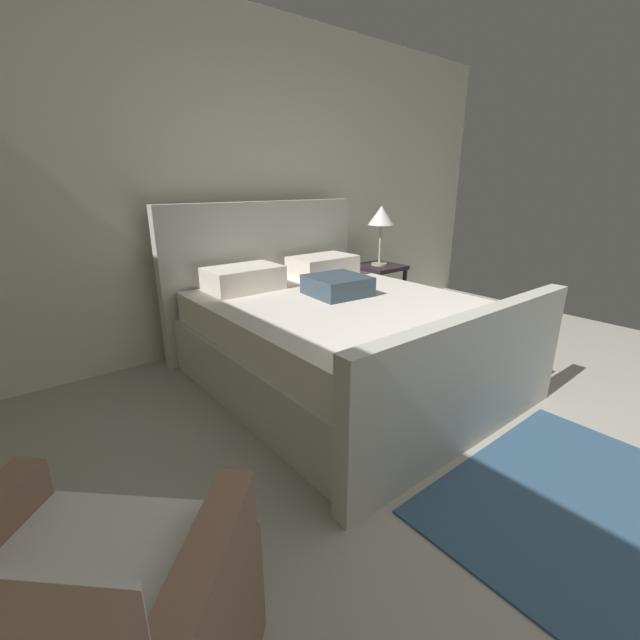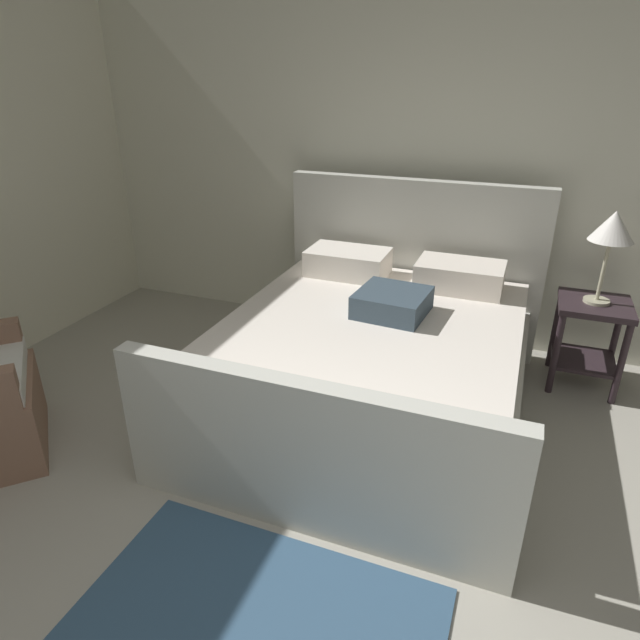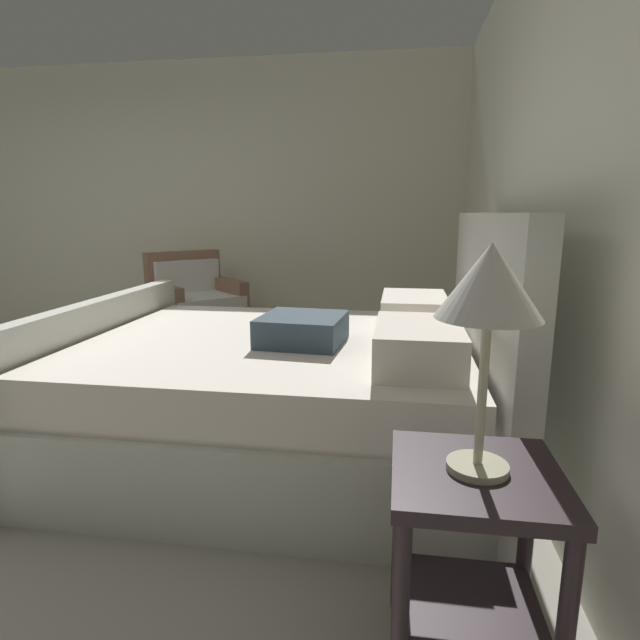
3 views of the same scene
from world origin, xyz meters
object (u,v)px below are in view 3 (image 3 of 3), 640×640
at_px(nightstand_right, 472,537).
at_px(table_lamp_right, 489,290).
at_px(bed, 289,387).
at_px(armchair, 196,312).

bearing_deg(nightstand_right, table_lamp_right, 63.43).
distance_m(bed, armchair, 2.35).
bearing_deg(table_lamp_right, bed, -148.30).
relative_size(bed, nightstand_right, 3.64).
xyz_separation_m(bed, nightstand_right, (1.25, 0.77, 0.05)).
xyz_separation_m(bed, table_lamp_right, (1.25, 0.77, 0.72)).
relative_size(nightstand_right, armchair, 0.59).
height_order(nightstand_right, armchair, armchair).
bearing_deg(table_lamp_right, armchair, -147.14).
distance_m(nightstand_right, table_lamp_right, 0.67).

